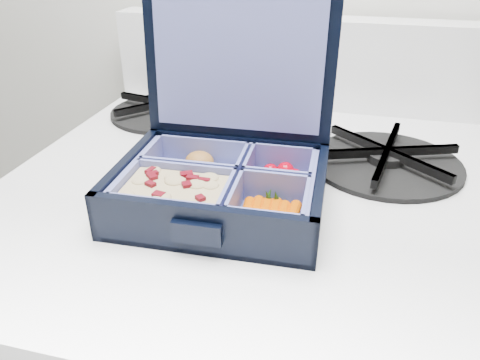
% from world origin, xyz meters
% --- Properties ---
extents(bento_box, '(0.23, 0.18, 0.05)m').
position_xyz_m(bento_box, '(0.16, 1.58, 0.96)').
color(bento_box, black).
rests_on(bento_box, stove).
extents(burner_grate, '(0.25, 0.25, 0.03)m').
position_xyz_m(burner_grate, '(0.34, 1.73, 0.95)').
color(burner_grate, black).
rests_on(burner_grate, stove).
extents(burner_grate_rear, '(0.22, 0.22, 0.02)m').
position_xyz_m(burner_grate_rear, '(-0.01, 1.84, 0.95)').
color(burner_grate_rear, black).
rests_on(burner_grate_rear, stove).
extents(fork, '(0.14, 0.15, 0.01)m').
position_xyz_m(fork, '(0.20, 1.73, 0.94)').
color(fork, silver).
rests_on(fork, stove).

